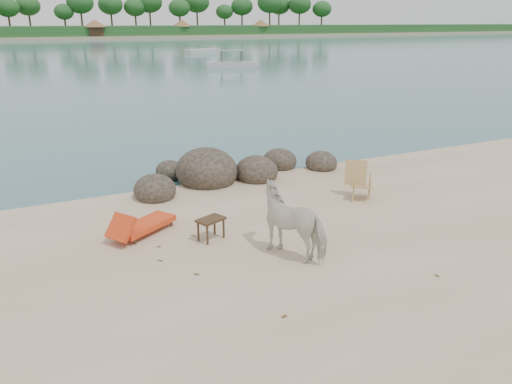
% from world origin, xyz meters
% --- Properties ---
extents(water, '(400.00, 400.00, 0.00)m').
position_xyz_m(water, '(0.00, 90.00, 0.00)').
color(water, '#335C66').
rests_on(water, ground).
extents(far_shore, '(420.00, 90.00, 1.40)m').
position_xyz_m(far_shore, '(0.00, 170.00, 0.00)').
color(far_shore, tan).
rests_on(far_shore, ground).
extents(far_scenery, '(420.00, 18.00, 9.50)m').
position_xyz_m(far_scenery, '(0.03, 136.70, 3.14)').
color(far_scenery, '#1E4C1E').
rests_on(far_scenery, ground).
extents(boulders, '(6.43, 2.96, 1.31)m').
position_xyz_m(boulders, '(0.80, 6.01, 0.24)').
color(boulders, '#2C261D').
rests_on(boulders, ground).
extents(cow, '(1.39, 1.78, 1.37)m').
position_xyz_m(cow, '(0.15, 0.87, 0.69)').
color(cow, silver).
rests_on(cow, ground).
extents(side_table, '(0.67, 0.56, 0.47)m').
position_xyz_m(side_table, '(-1.11, 2.19, 0.23)').
color(side_table, black).
rests_on(side_table, ground).
extents(lounge_chair, '(1.79, 1.43, 0.52)m').
position_xyz_m(lounge_chair, '(-2.26, 3.15, 0.26)').
color(lounge_chair, red).
rests_on(lounge_chair, ground).
extents(deck_chair, '(0.89, 0.90, 0.95)m').
position_xyz_m(deck_chair, '(3.31, 2.87, 0.48)').
color(deck_chair, tan).
rests_on(deck_chair, ground).
extents(boat_mid, '(5.67, 2.78, 2.71)m').
position_xyz_m(boat_mid, '(15.81, 40.42, 1.35)').
color(boat_mid, '#B9BAB5').
rests_on(boat_mid, water).
extents(boat_far, '(6.40, 3.66, 0.73)m').
position_xyz_m(boat_far, '(20.98, 62.89, 0.37)').
color(boat_far, '#B9BAB5').
rests_on(boat_far, water).
extents(dead_leaves, '(6.19, 7.20, 0.00)m').
position_xyz_m(dead_leaves, '(0.12, 0.62, 0.00)').
color(dead_leaves, brown).
rests_on(dead_leaves, ground).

